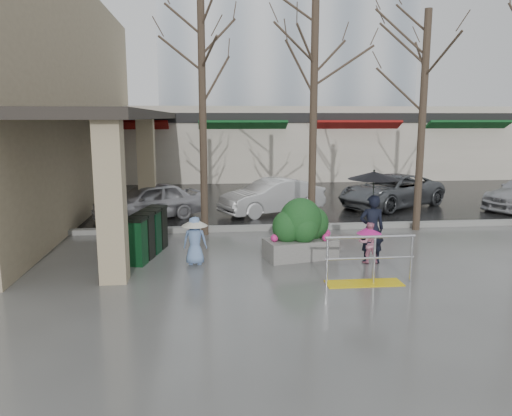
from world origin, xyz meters
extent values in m
plane|color=#51514F|center=(0.00, 0.00, 0.00)|extent=(120.00, 120.00, 0.00)
cube|color=black|center=(0.00, 22.00, 0.01)|extent=(120.00, 36.00, 0.01)
cube|color=gray|center=(0.00, 4.00, 0.07)|extent=(120.00, 0.30, 0.15)
cube|color=tan|center=(-9.00, 8.00, 4.00)|extent=(6.00, 18.00, 8.00)
cube|color=#2D2823|center=(-4.80, 8.00, 3.62)|extent=(2.80, 18.00, 0.25)
cube|color=tan|center=(-3.90, -0.50, 1.75)|extent=(0.55, 0.55, 3.50)
cube|color=tan|center=(-3.90, 6.00, 1.75)|extent=(0.55, 0.55, 3.50)
cube|color=beige|center=(2.00, 18.00, 2.00)|extent=(34.00, 6.00, 4.00)
cube|color=maroon|center=(-6.00, 15.10, 2.85)|extent=(4.50, 1.68, 0.87)
cube|color=#0F4C1E|center=(0.00, 15.10, 2.85)|extent=(4.50, 1.68, 0.87)
cube|color=maroon|center=(6.00, 15.10, 2.85)|extent=(4.50, 1.68, 0.87)
cube|color=#0F4C1E|center=(12.00, 15.10, 2.85)|extent=(4.50, 1.68, 0.87)
cube|color=black|center=(2.00, 15.10, 3.40)|extent=(34.00, 0.35, 0.50)
cube|color=#8C99A8|center=(4.00, 30.00, 12.50)|extent=(18.00, 12.00, 25.00)
cube|color=yellow|center=(1.30, -1.20, 0.01)|extent=(1.60, 0.50, 0.02)
cylinder|color=silver|center=(0.50, -1.20, 0.50)|extent=(0.05, 0.05, 1.00)
cylinder|color=silver|center=(1.50, -1.20, 0.50)|extent=(0.05, 0.05, 1.00)
cylinder|color=silver|center=(2.30, -1.20, 0.50)|extent=(0.05, 0.05, 1.00)
cylinder|color=silver|center=(1.40, -1.20, 1.00)|extent=(1.90, 0.06, 0.06)
cylinder|color=silver|center=(1.40, -1.20, 0.55)|extent=(1.90, 0.04, 0.04)
cylinder|color=#382B21|center=(-2.00, 3.60, 3.40)|extent=(0.22, 0.22, 6.80)
cylinder|color=#382B21|center=(1.20, 3.60, 3.50)|extent=(0.22, 0.22, 7.00)
cylinder|color=#382B21|center=(4.50, 3.60, 3.25)|extent=(0.22, 0.22, 6.50)
imported|color=black|center=(1.94, 0.30, 0.82)|extent=(0.62, 0.42, 1.64)
cylinder|color=black|center=(1.94, 0.30, 1.67)|extent=(0.02, 0.02, 1.04)
cone|color=black|center=(1.94, 0.30, 2.10)|extent=(1.22, 1.22, 0.18)
sphere|color=black|center=(1.94, 0.30, 2.21)|extent=(0.05, 0.05, 0.05)
imported|color=pink|center=(1.87, 0.27, 0.50)|extent=(0.50, 0.40, 0.99)
cylinder|color=black|center=(1.87, 0.27, 0.68)|extent=(0.02, 0.02, 0.43)
cone|color=#E52494|center=(1.87, 0.27, 0.80)|extent=(0.59, 0.59, 0.18)
sphere|color=black|center=(1.87, 0.27, 0.91)|extent=(0.05, 0.05, 0.05)
imported|color=#7192C9|center=(-2.23, 0.58, 0.57)|extent=(0.60, 0.42, 1.14)
cylinder|color=black|center=(-2.23, 0.58, 0.84)|extent=(0.02, 0.02, 0.53)
cone|color=silver|center=(-2.23, 0.58, 1.02)|extent=(0.62, 0.62, 0.18)
sphere|color=black|center=(-2.23, 0.58, 1.13)|extent=(0.05, 0.05, 0.05)
cube|color=slate|center=(0.34, 0.86, 0.24)|extent=(1.86, 1.22, 0.48)
ellipsoid|color=#12391B|center=(0.34, 0.86, 0.95)|extent=(1.05, 0.94, 1.10)
sphere|color=#12391B|center=(0.00, 0.76, 0.82)|extent=(0.75, 0.75, 0.75)
sphere|color=#12391B|center=(0.67, 1.00, 0.83)|extent=(0.80, 0.80, 0.80)
cube|color=#0E3E1D|center=(-3.60, 0.68, 0.52)|extent=(0.51, 0.51, 1.05)
cube|color=black|center=(-3.60, 0.68, 1.09)|extent=(0.55, 0.55, 0.08)
cube|color=black|center=(-3.48, 1.19, 0.52)|extent=(0.51, 0.51, 1.05)
cube|color=black|center=(-3.48, 1.19, 1.09)|extent=(0.55, 0.55, 0.08)
cube|color=#0C361D|center=(-3.37, 1.70, 0.52)|extent=(0.51, 0.51, 1.05)
cube|color=black|center=(-3.37, 1.70, 1.09)|extent=(0.55, 0.55, 0.08)
cube|color=black|center=(-3.25, 2.20, 0.52)|extent=(0.51, 0.51, 1.05)
cube|color=black|center=(-3.25, 2.20, 1.09)|extent=(0.55, 0.55, 0.08)
imported|color=#AEADB2|center=(-3.90, 6.02, 0.63)|extent=(3.97, 3.04, 1.26)
imported|color=silver|center=(0.42, 6.62, 0.63)|extent=(4.03, 2.82, 1.26)
imported|color=#585C60|center=(5.16, 7.51, 0.63)|extent=(4.96, 4.15, 1.26)
camera|label=1|loc=(-1.96, -10.88, 3.42)|focal=35.00mm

